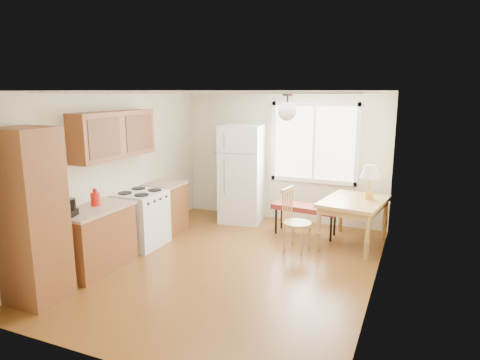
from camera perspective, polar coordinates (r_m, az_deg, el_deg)
The scene contains 11 objects.
room_shell at distance 5.98m, azimuth -1.45°, elevation -0.24°, with size 4.60×5.60×2.62m.
kitchen_run at distance 6.48m, azimuth -17.82°, elevation -3.60°, with size 0.65×3.40×2.20m.
window_unit at distance 8.06m, azimuth 9.86°, elevation 4.91°, with size 1.64×0.05×1.51m.
pendant_light at distance 5.98m, azimuth 6.32°, elevation 9.22°, with size 0.26×0.26×0.40m.
refrigerator at distance 8.22m, azimuth 0.30°, elevation 0.87°, with size 0.86×0.86×1.87m.
bench at distance 7.59m, azimuth 8.74°, elevation -3.78°, with size 1.19×0.53×0.54m.
dining_table at distance 7.22m, azimuth 14.94°, elevation -3.36°, with size 1.09×1.34×0.76m.
chair at distance 6.81m, azimuth 6.97°, elevation -4.68°, with size 0.46×0.45×1.00m.
table_lamp at distance 7.21m, azimuth 16.97°, elevation 0.70°, with size 0.33×0.33×0.56m.
coffee_maker at distance 5.95m, azimuth -22.28°, elevation -3.23°, with size 0.26×0.30×0.40m.
kettle at distance 6.40m, azimuth -18.74°, elevation -2.34°, with size 0.13×0.13×0.25m.
Camera 1 is at (2.44, -5.31, 2.51)m, focal length 32.00 mm.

